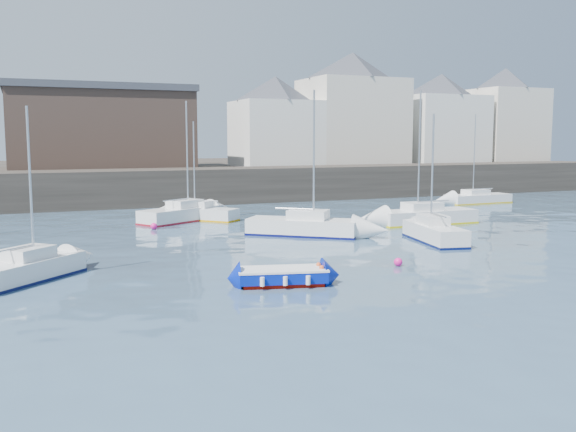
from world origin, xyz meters
name	(u,v)px	position (x,y,z in m)	size (l,w,h in m)	color
water	(416,294)	(0.00, 0.00, 0.00)	(220.00, 220.00, 0.00)	#2D4760
quay_wall	(185,186)	(0.00, 35.00, 1.50)	(90.00, 5.00, 3.00)	#28231E
land_strip	(146,176)	(0.00, 53.00, 1.40)	(90.00, 32.00, 2.80)	#28231E
bldg_east_a	(352,108)	(20.00, 42.00, 8.81)	(13.36, 13.36, 11.80)	beige
bldg_east_b	(441,118)	(31.00, 41.50, 7.87)	(11.88, 11.88, 9.95)	white
bldg_east_c	(504,115)	(40.00, 41.50, 8.37)	(11.14, 11.14, 10.95)	beige
bldg_east_d	(276,121)	(11.00, 41.50, 7.36)	(11.14, 11.14, 8.95)	white
warehouse	(99,127)	(-6.00, 43.00, 6.62)	(16.40, 10.40, 7.60)	#3D2D26
blue_dinghy	(282,276)	(-3.93, 3.20, 0.36)	(3.67, 2.24, 0.65)	#910800
sailboat_a	(25,269)	(-13.02, 7.69, 0.48)	(4.93, 4.90, 6.85)	white
sailboat_b	(303,226)	(2.00, 14.46, 0.54)	(6.31, 5.67, 8.30)	white
sailboat_c	(434,232)	(7.60, 9.56, 0.53)	(2.71, 5.48, 6.91)	white
sailboat_d	(426,216)	(11.46, 15.91, 0.52)	(6.79, 2.28, 8.62)	white
sailboat_f	(201,213)	(-1.62, 23.72, 0.47)	(4.77, 4.90, 6.74)	white
sailboat_g	(478,198)	(23.60, 25.63, 0.43)	(6.09, 2.14, 7.63)	white
sailboat_h	(182,214)	(-3.01, 23.42, 0.53)	(6.44, 4.92, 8.09)	white
buoy_near	(293,287)	(-3.68, 2.74, 0.00)	(0.45, 0.45, 0.45)	#F61886
buoy_mid	(398,266)	(2.19, 4.64, 0.00)	(0.38, 0.38, 0.38)	#F61886
buoy_far	(154,229)	(-5.52, 20.32, 0.00)	(0.42, 0.42, 0.42)	#F61886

